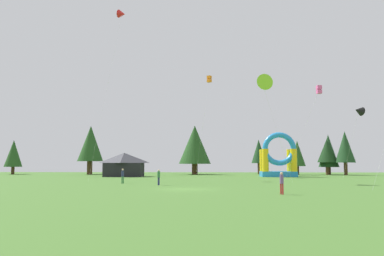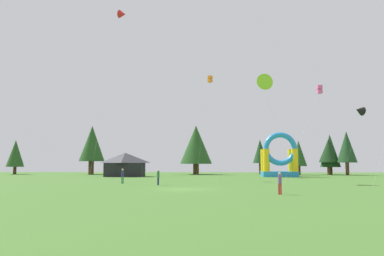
% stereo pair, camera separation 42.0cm
% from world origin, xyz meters
% --- Properties ---
extents(ground_plane, '(120.00, 120.00, 0.00)m').
position_xyz_m(ground_plane, '(0.00, 0.00, 0.00)').
color(ground_plane, '#47752D').
extents(kite_pink_box, '(5.42, 0.94, 12.97)m').
position_xyz_m(kite_pink_box, '(17.25, 16.31, 12.38)').
color(kite_pink_box, '#EA599E').
rests_on(kite_pink_box, ground_plane).
extents(kite_red_delta, '(3.29, 8.52, 26.89)m').
position_xyz_m(kite_red_delta, '(-11.64, 22.95, 26.12)').
color(kite_red_delta, red).
rests_on(kite_red_delta, ground_plane).
extents(kite_orange_box, '(2.77, 3.72, 17.60)m').
position_xyz_m(kite_orange_box, '(2.33, 30.27, 16.98)').
color(kite_orange_box, orange).
rests_on(kite_orange_box, ground_plane).
extents(kite_black_delta, '(2.11, 4.21, 10.19)m').
position_xyz_m(kite_black_delta, '(22.51, 16.40, 9.48)').
color(kite_black_delta, black).
rests_on(kite_black_delta, ground_plane).
extents(kite_lime_delta, '(4.78, 2.32, 13.48)m').
position_xyz_m(kite_lime_delta, '(9.00, 12.00, 12.38)').
color(kite_lime_delta, '#8CD826').
rests_on(kite_lime_delta, ground_plane).
extents(person_far_side, '(0.42, 0.42, 1.75)m').
position_xyz_m(person_far_side, '(7.83, -5.56, 1.04)').
color(person_far_side, '#B21E26').
rests_on(person_far_side, ground_plane).
extents(person_left_edge, '(0.42, 0.42, 1.75)m').
position_xyz_m(person_left_edge, '(-3.37, 6.05, 1.04)').
color(person_left_edge, navy).
rests_on(person_left_edge, ground_plane).
extents(person_midfield, '(0.36, 0.36, 1.75)m').
position_xyz_m(person_midfield, '(-8.03, 9.10, 1.04)').
color(person_midfield, '#33723F').
rests_on(person_midfield, ground_plane).
extents(inflatable_orange_dome, '(5.97, 4.09, 7.65)m').
position_xyz_m(inflatable_orange_dome, '(14.29, 31.26, 2.92)').
color(inflatable_orange_dome, '#268CD8').
rests_on(inflatable_orange_dome, ground_plane).
extents(festival_tent, '(6.44, 4.43, 4.15)m').
position_xyz_m(festival_tent, '(-12.63, 30.94, 2.08)').
color(festival_tent, black).
rests_on(festival_tent, ground_plane).
extents(tree_row_0, '(3.59, 3.59, 7.11)m').
position_xyz_m(tree_row_0, '(-38.38, 42.47, 4.30)').
color(tree_row_0, '#4C331E').
rests_on(tree_row_0, ground_plane).
extents(tree_row_1, '(4.87, 4.87, 9.45)m').
position_xyz_m(tree_row_1, '(-22.42, 42.60, 6.01)').
color(tree_row_1, '#4C331E').
rests_on(tree_row_1, ground_plane).
extents(tree_row_2, '(5.21, 5.21, 10.07)m').
position_xyz_m(tree_row_2, '(-22.30, 42.81, 6.34)').
color(tree_row_2, '#4C331E').
rests_on(tree_row_2, ground_plane).
extents(tree_row_3, '(6.54, 6.54, 10.05)m').
position_xyz_m(tree_row_3, '(-0.64, 43.01, 6.07)').
color(tree_row_3, '#4C331E').
rests_on(tree_row_3, ground_plane).
extents(tree_row_4, '(3.09, 3.09, 7.27)m').
position_xyz_m(tree_row_4, '(12.75, 45.40, 4.73)').
color(tree_row_4, '#4C331E').
rests_on(tree_row_4, ground_plane).
extents(tree_row_5, '(3.13, 3.13, 6.74)m').
position_xyz_m(tree_row_5, '(19.73, 40.84, 4.20)').
color(tree_row_5, '#4C331E').
rests_on(tree_row_5, ground_plane).
extents(tree_row_6, '(3.81, 3.81, 7.10)m').
position_xyz_m(tree_row_6, '(25.84, 41.87, 4.73)').
color(tree_row_6, '#4C331E').
rests_on(tree_row_6, ground_plane).
extents(tree_row_7, '(4.03, 4.03, 8.13)m').
position_xyz_m(tree_row_7, '(26.52, 43.11, 4.80)').
color(tree_row_7, '#4C331E').
rests_on(tree_row_7, ground_plane).
extents(tree_row_8, '(3.79, 3.79, 8.53)m').
position_xyz_m(tree_row_8, '(28.83, 40.16, 5.43)').
color(tree_row_8, '#4C331E').
rests_on(tree_row_8, ground_plane).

